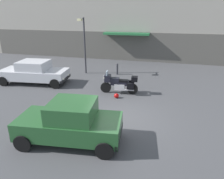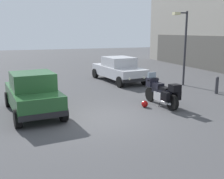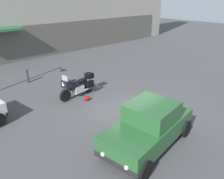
# 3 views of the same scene
# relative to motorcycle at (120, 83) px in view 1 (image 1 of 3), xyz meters

# --- Properties ---
(ground_plane) EXTENTS (80.00, 80.00, 0.00)m
(ground_plane) POSITION_rel_motorcycle_xyz_m (0.71, -3.05, -0.62)
(ground_plane) COLOR #424244
(motorcycle) EXTENTS (2.26, 0.85, 1.36)m
(motorcycle) POSITION_rel_motorcycle_xyz_m (0.00, 0.00, 0.00)
(motorcycle) COLOR black
(motorcycle) RESTS_ON ground
(helmet) EXTENTS (0.28, 0.28, 0.28)m
(helmet) POSITION_rel_motorcycle_xyz_m (-0.02, -0.78, -0.48)
(helmet) COLOR #990C0C
(helmet) RESTS_ON ground
(car_hatchback_near) EXTENTS (4.00, 2.19, 1.64)m
(car_hatchback_near) POSITION_rel_motorcycle_xyz_m (-0.68, -5.28, 0.19)
(car_hatchback_near) COLOR #235128
(car_hatchback_near) RESTS_ON ground
(car_sedan_far) EXTENTS (4.71, 2.39, 1.56)m
(car_sedan_far) POSITION_rel_motorcycle_xyz_m (-6.08, 0.36, 0.16)
(car_sedan_far) COLOR silver
(car_sedan_far) RESTS_ON ground
(streetlamp_curbside) EXTENTS (0.28, 0.94, 4.27)m
(streetlamp_curbside) POSITION_rel_motorcycle_xyz_m (-3.61, 3.40, 2.02)
(streetlamp_curbside) COLOR #2D2D33
(streetlamp_curbside) RESTS_ON ground
(bollard_curbside) EXTENTS (0.16, 0.16, 0.90)m
(bollard_curbside) POSITION_rel_motorcycle_xyz_m (-1.08, 3.86, -0.15)
(bollard_curbside) COLOR #333338
(bollard_curbside) RESTS_ON ground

